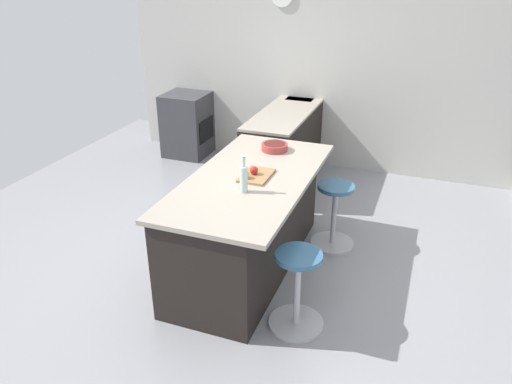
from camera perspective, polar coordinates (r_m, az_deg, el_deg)
ground_plane at (r=4.90m, az=-0.92°, el=-7.40°), size 6.93×6.93×0.00m
interior_partition_left at (r=6.75m, az=7.43°, el=14.40°), size 0.15×5.33×2.76m
sink_cabinet at (r=6.71m, az=4.44°, el=6.43°), size 2.52×0.60×1.21m
oven_range at (r=7.30m, az=-7.89°, el=7.69°), size 0.60×0.61×0.90m
kitchen_island at (r=4.54m, az=-1.15°, el=-3.44°), size 2.05×1.01×0.92m
stool_by_window at (r=4.99m, az=8.94°, el=-2.88°), size 0.44×0.44×0.67m
stool_middle at (r=3.92m, az=4.76°, el=-11.43°), size 0.44×0.44×0.67m
cutting_board at (r=4.32m, az=0.05°, el=1.91°), size 0.36×0.24×0.02m
apple_green at (r=4.23m, az=-1.36°, el=2.07°), size 0.07×0.07×0.07m
apple_red at (r=4.31m, az=-0.24°, el=2.51°), size 0.07×0.07×0.07m
water_bottle at (r=3.99m, az=-1.42°, el=1.62°), size 0.06×0.06×0.31m
fruit_bowl at (r=4.90m, az=2.15°, el=5.24°), size 0.26×0.26×0.07m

